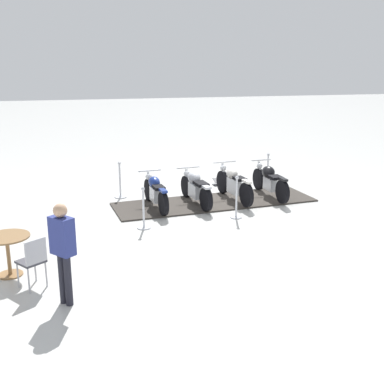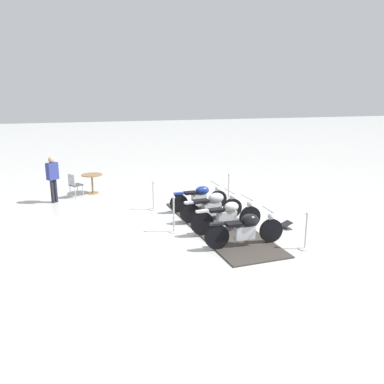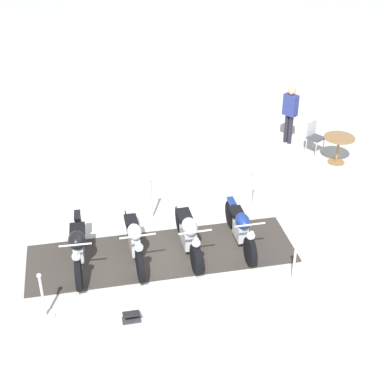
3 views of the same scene
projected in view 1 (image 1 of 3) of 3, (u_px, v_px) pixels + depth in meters
ground_plane at (215, 203)px, 13.51m from camera, size 80.00×80.00×0.00m
display_platform at (215, 202)px, 13.50m from camera, size 5.74×2.13×0.04m
motorcycle_black at (269, 180)px, 13.96m from camera, size 0.62×2.21×0.96m
motorcycle_cream at (233, 183)px, 13.59m from camera, size 0.70×2.20×0.98m
motorcycle_chrome at (195, 187)px, 13.23m from camera, size 0.67×2.08×0.90m
motorcycle_navy at (155, 191)px, 12.87m from camera, size 0.64×2.05×0.90m
stanchion_right_front at (268, 175)px, 15.49m from camera, size 0.34×0.34×1.01m
stanchion_right_rear at (120, 187)px, 13.96m from camera, size 0.36×0.36×1.05m
stanchion_left_rear at (144, 215)px, 11.37m from camera, size 0.33×0.33×1.01m
stanchion_left_mid at (236, 203)px, 12.11m from camera, size 0.30×0.30×1.09m
info_placard at (218, 183)px, 15.43m from camera, size 0.36×0.29×0.21m
cafe_table at (7, 246)px, 8.77m from camera, size 0.83×0.83×0.77m
cafe_chair_near_table at (33, 259)px, 8.27m from camera, size 0.56×0.56×0.92m
bystander_person at (63, 245)px, 7.61m from camera, size 0.42×0.45×1.70m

